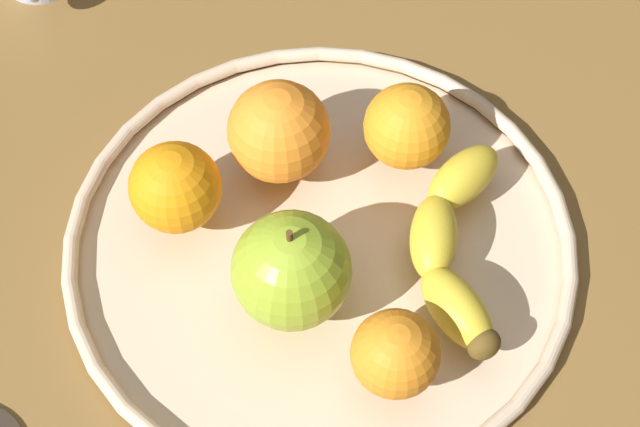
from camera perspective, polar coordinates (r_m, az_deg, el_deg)
The scene contains 8 objects.
ground_plane at distance 72.65cm, azimuth 0.00°, elevation -2.90°, with size 125.28×125.28×4.00cm, color brown.
fruit_bowl at distance 70.14cm, azimuth 0.00°, elevation -1.71°, with size 38.86×38.86×1.80cm.
banana at distance 67.66cm, azimuth 8.19°, elevation -1.83°, with size 18.36×10.34×3.50cm.
apple at distance 63.07cm, azimuth -1.78°, elevation -3.54°, with size 8.38×8.38×9.18cm.
orange_front_right at distance 70.04cm, azimuth -2.56°, elevation 5.08°, with size 7.90×7.90×7.90cm, color orange.
orange_front_left at distance 68.41cm, azimuth -8.92°, elevation 1.61°, with size 6.87×6.87×6.87cm, color orange.
orange_center at distance 71.33cm, azimuth 5.38°, elevation 5.38°, with size 6.72×6.72×6.72cm, color orange.
orange_back_left at distance 61.76cm, azimuth 4.68°, elevation -8.63°, with size 6.06×6.06×6.06cm, color orange.
Camera 1 is at (35.38, -7.20, 61.05)cm, focal length 51.85 mm.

